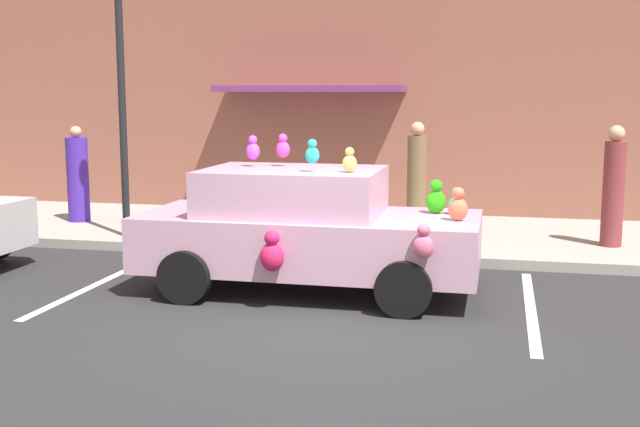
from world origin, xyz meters
name	(u,v)px	position (x,y,z in m)	size (l,w,h in m)	color
ground_plane	(336,321)	(0.00, 0.00, 0.00)	(60.00, 60.00, 0.00)	#262628
sidewalk	(396,235)	(0.00, 5.00, 0.07)	(24.00, 4.00, 0.15)	gray
storefront_building	(412,55)	(-0.02, 7.14, 3.19)	(24.00, 1.25, 6.40)	brown
parking_stripe_front	(531,308)	(2.10, 1.00, 0.00)	(0.12, 3.60, 0.01)	silver
parking_stripe_rear	(99,283)	(-3.39, 1.00, 0.00)	(0.12, 3.60, 0.01)	silver
plush_covered_car	(306,229)	(-0.64, 1.22, 0.80)	(4.19, 2.12, 1.96)	#C191AF
teddy_bear_on_sidewalk	(199,216)	(-3.02, 3.66, 0.50)	(0.40, 0.33, 0.77)	#9E723D
street_lamp_post	(121,81)	(-4.22, 3.50, 2.66)	(0.28, 0.28, 4.13)	black
pedestrian_near_shopfront	(417,181)	(0.35, 4.90, 1.02)	(0.32, 0.32, 1.85)	brown
pedestrian_walking_past	(78,178)	(-5.78, 4.74, 0.94)	(0.39, 0.39, 1.73)	#4324A3
pedestrian_by_lamp	(613,189)	(3.39, 4.39, 1.02)	(0.32, 0.32, 1.84)	maroon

